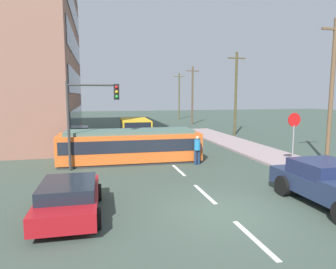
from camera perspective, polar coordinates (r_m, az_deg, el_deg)
name	(u,v)px	position (r m, az deg, el deg)	size (l,w,h in m)	color
ground_plane	(163,156)	(19.99, -1.01, -4.05)	(120.00, 120.00, 0.00)	#3B4B41
sidewalk_curb_right	(291,163)	(19.09, 22.19, -4.93)	(3.20, 36.00, 0.14)	gray
lane_stripe_0	(254,239)	(9.16, 16.02, -18.50)	(0.16, 2.40, 0.01)	silver
lane_stripe_1	(204,194)	(12.53, 6.91, -11.07)	(0.16, 2.40, 0.01)	silver
lane_stripe_2	(179,170)	(16.20, 2.01, -6.76)	(0.16, 2.40, 0.01)	silver
lane_stripe_3	(150,145)	(24.50, -3.34, -1.92)	(0.16, 2.40, 0.01)	silver
lane_stripe_4	(140,135)	(30.37, -5.29, -0.13)	(0.16, 2.40, 0.01)	silver
streetcar_tram	(130,145)	(18.17, -7.15, -2.05)	(8.34, 2.74, 1.94)	orange
city_bus	(135,128)	(27.95, -6.26, 1.31)	(2.66, 5.14, 1.80)	gold
pedestrian_crossing	(197,148)	(17.40, 5.58, -2.64)	(0.51, 0.36, 1.67)	navy
pickup_truck_parked	(333,185)	(12.41, 28.84, -8.32)	(2.34, 5.03, 1.55)	#212D4C
parked_sedan_near	(69,197)	(10.65, -18.23, -11.25)	(2.12, 4.18, 1.19)	maroon
parked_sedan_mid	(83,143)	(22.06, -15.77, -1.60)	(2.08, 4.43, 1.19)	#384F31
parked_sedan_far	(79,133)	(28.26, -16.44, 0.30)	(2.01, 4.42, 1.19)	maroon
stop_sign	(294,128)	(17.98, 22.73, 1.17)	(0.76, 0.07, 2.88)	gray
traffic_light_mast	(90,108)	(16.43, -14.62, 4.87)	(2.72, 0.33, 4.71)	#333333
utility_pole_near	(332,89)	(19.82, 28.58, 7.50)	(1.80, 0.24, 8.25)	brown
utility_pole_mid	(236,92)	(30.86, 12.72, 7.79)	(1.80, 0.24, 8.19)	#4B4225
utility_pole_far	(192,94)	(41.86, 4.64, 7.58)	(1.80, 0.24, 7.89)	brown
utility_pole_distant	(179,95)	(51.21, 2.12, 7.46)	(1.80, 0.24, 7.72)	brown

